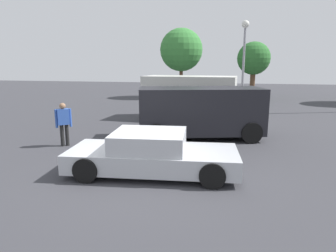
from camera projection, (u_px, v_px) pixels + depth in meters
ground_plane at (145, 175)px, 7.92m from camera, size 80.00×80.00×0.00m
sedan_foreground at (152, 154)px, 7.97m from camera, size 4.69×2.25×1.16m
dog at (80, 152)px, 9.19m from camera, size 0.34×0.60×0.38m
van_white at (190, 96)px, 15.86m from camera, size 4.98×2.50×2.30m
suv_dark at (200, 111)px, 11.69m from camera, size 5.13×3.14×2.02m
pedestrian at (64, 121)px, 10.56m from camera, size 0.47×0.43×1.57m
light_post_near at (244, 49)px, 17.72m from camera, size 0.44×0.44×5.47m
tree_back_left at (181, 50)px, 25.73m from camera, size 3.72×3.72×6.02m
tree_back_right at (254, 59)px, 25.21m from camera, size 2.81×2.81×4.83m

